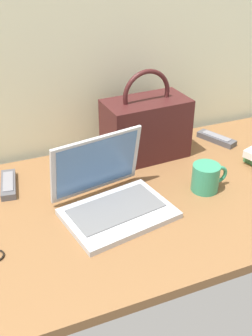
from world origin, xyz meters
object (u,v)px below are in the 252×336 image
object	(u,v)px
remote_control_near	(8,184)
handbag	(146,127)
remote_control_far	(216,139)
laptop	(111,196)
coffee_mug	(206,177)

from	to	relation	value
remote_control_near	handbag	bearing A→B (deg)	2.89
remote_control_far	laptop	bearing A→B (deg)	-154.54
remote_control_near	laptop	bearing A→B (deg)	-41.14
coffee_mug	remote_control_far	world-z (taller)	coffee_mug
laptop	remote_control_near	bearing A→B (deg)	138.86
laptop	coffee_mug	distance (m)	0.32
remote_control_near	remote_control_far	distance (m)	0.82
coffee_mug	remote_control_near	bearing A→B (deg)	156.64
coffee_mug	handbag	size ratio (longest dim) A/B	0.38
coffee_mug	remote_control_near	size ratio (longest dim) A/B	0.76
coffee_mug	handbag	xyz separation A→B (m)	(-0.09, 0.28, 0.07)
remote_control_near	handbag	distance (m)	0.52
remote_control_far	coffee_mug	bearing A→B (deg)	-128.96
coffee_mug	remote_control_far	size ratio (longest dim) A/B	0.76
remote_control_far	handbag	distance (m)	0.33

